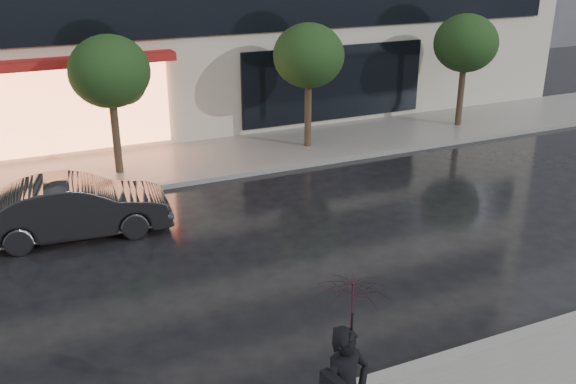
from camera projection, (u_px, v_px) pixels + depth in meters
ground at (406, 332)px, 11.11m from camera, size 120.00×120.00×0.00m
sidewalk_far at (217, 157)px, 19.76m from camera, size 60.00×3.50×0.12m
curb_near at (442, 361)px, 10.24m from camera, size 60.00×0.25×0.14m
curb_far at (236, 175)px, 18.28m from camera, size 60.00×0.25×0.14m
tree_mid_west at (112, 74)px, 17.38m from camera, size 2.20×2.20×3.99m
tree_mid_east at (310, 58)px, 19.69m from camera, size 2.20×2.20×3.99m
tree_far_east at (466, 45)px, 22.00m from camera, size 2.20×2.20×3.99m
parked_car at (76, 208)px, 14.49m from camera, size 4.26×1.78×1.37m
pedestrian_with_umbrella at (349, 349)px, 7.80m from camera, size 1.08×1.10×2.53m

